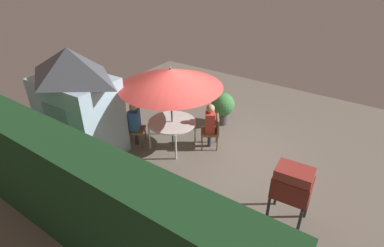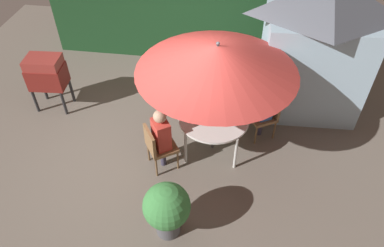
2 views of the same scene
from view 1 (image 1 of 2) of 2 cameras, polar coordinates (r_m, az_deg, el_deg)
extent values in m
plane|color=#6B6056|center=(8.01, 2.68, -5.70)|extent=(11.00, 11.00, 0.00)
cube|color=#193D1E|center=(5.36, -17.97, -14.42)|extent=(6.50, 0.77, 2.09)
cube|color=#9EBCD1|center=(8.10, -20.21, 1.21)|extent=(1.97, 1.36, 2.04)
pyramid|color=#4C515B|center=(7.58, -22.05, 10.44)|extent=(2.09, 1.45, 0.73)
cube|color=gray|center=(7.89, -23.52, -2.18)|extent=(0.81, 0.06, 1.59)
cylinder|color=white|center=(7.95, -3.77, 0.23)|extent=(1.25, 1.25, 0.04)
cylinder|color=beige|center=(8.22, 0.59, -1.65)|extent=(0.05, 0.05, 0.71)
cylinder|color=beige|center=(8.67, -4.21, 0.06)|extent=(0.05, 0.05, 0.71)
cylinder|color=beige|center=(7.63, -3.07, -4.49)|extent=(0.05, 0.05, 0.71)
cylinder|color=beige|center=(8.11, -8.01, -2.48)|extent=(0.05, 0.05, 0.71)
cylinder|color=#4C4C51|center=(7.78, -3.85, 2.56)|extent=(0.04, 0.04, 2.19)
cone|color=#B73833|center=(7.42, -4.08, 8.55)|extent=(2.58, 2.58, 0.45)
sphere|color=#4C4C51|center=(7.33, -4.15, 10.40)|extent=(0.06, 0.06, 0.06)
cube|color=maroon|center=(6.13, 18.22, -11.28)|extent=(0.73, 0.55, 0.45)
cube|color=maroon|center=(5.93, 18.72, -8.90)|extent=(0.70, 0.52, 0.20)
cylinder|color=#262628|center=(6.58, 20.73, -14.38)|extent=(0.06, 0.06, 0.55)
cylinder|color=#262628|center=(6.66, 15.55, -12.65)|extent=(0.06, 0.06, 0.55)
cylinder|color=#262628|center=(6.27, 19.63, -16.73)|extent=(0.06, 0.06, 0.55)
cylinder|color=#262628|center=(6.36, 14.18, -14.86)|extent=(0.06, 0.06, 0.55)
cube|color=olive|center=(8.07, 3.33, -1.59)|extent=(0.64, 0.64, 0.06)
cube|color=olive|center=(7.97, 4.89, -0.22)|extent=(0.29, 0.41, 0.45)
cylinder|color=brown|center=(8.03, 4.75, -3.71)|extent=(0.04, 0.04, 0.45)
cylinder|color=brown|center=(8.37, 4.62, -2.20)|extent=(0.04, 0.04, 0.45)
cylinder|color=brown|center=(8.02, 1.89, -3.69)|extent=(0.04, 0.04, 0.45)
cylinder|color=brown|center=(8.35, 1.88, -2.17)|extent=(0.04, 0.04, 0.45)
cube|color=olive|center=(8.29, -10.54, -1.18)|extent=(0.63, 0.63, 0.06)
cube|color=olive|center=(8.23, -12.09, 0.24)|extent=(0.27, 0.43, 0.45)
cylinder|color=brown|center=(8.62, -11.36, -1.71)|extent=(0.04, 0.04, 0.45)
cylinder|color=brown|center=(8.30, -12.06, -3.15)|extent=(0.04, 0.04, 0.45)
cylinder|color=brown|center=(8.52, -8.77, -1.84)|extent=(0.04, 0.04, 0.45)
cylinder|color=brown|center=(8.19, -9.38, -3.31)|extent=(0.04, 0.04, 0.45)
cylinder|color=#4C4C51|center=(9.34, 5.67, 1.02)|extent=(0.37, 0.37, 0.34)
sphere|color=#3D8442|center=(9.13, 5.82, 3.58)|extent=(0.70, 0.70, 0.70)
cube|color=#CC3D33|center=(7.92, 3.40, 0.30)|extent=(0.39, 0.42, 0.55)
sphere|color=tan|center=(7.73, 3.48, 2.84)|extent=(0.22, 0.22, 0.22)
cylinder|color=#383347|center=(8.18, 3.29, -2.84)|extent=(0.10, 0.10, 0.48)
cube|color=#3866B2|center=(8.14, -10.73, 0.66)|extent=(0.38, 0.41, 0.55)
sphere|color=tan|center=(7.96, -11.00, 3.15)|extent=(0.22, 0.22, 0.22)
cylinder|color=#383347|center=(8.40, -10.40, -2.40)|extent=(0.10, 0.10, 0.48)
camera|label=2|loc=(11.15, 11.62, 31.17)|focal=33.98mm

